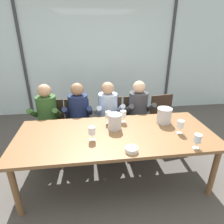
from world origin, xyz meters
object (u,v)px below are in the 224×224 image
at_px(chair_near_curtain, 52,122).
at_px(ice_bucket_primary, 164,115).
at_px(dining_table, 116,138).
at_px(tasting_bowl, 132,149).
at_px(chair_center, 110,118).
at_px(chair_right_of_center, 135,117).
at_px(person_olive_shirt, 47,116).
at_px(person_charcoal_jacket, 139,111).
at_px(person_pale_blue_shirt, 109,113).
at_px(person_navy_polo, 78,115).
at_px(chair_left_of_center, 77,121).
at_px(wine_glass_spare_empty, 92,131).
at_px(wine_glass_by_left_taster, 181,125).
at_px(chair_near_window_right, 163,115).
at_px(ice_bucket_secondary, 115,121).
at_px(wine_glass_center_pour, 108,115).
at_px(wine_glass_by_right_taster, 197,139).
at_px(wine_glass_near_bucket, 123,114).

xyz_separation_m(chair_near_curtain, ice_bucket_primary, (1.70, -0.73, 0.35)).
bearing_deg(dining_table, tasting_bowl, -74.35).
relative_size(chair_center, tasting_bowl, 6.06).
distance_m(chair_right_of_center, person_olive_shirt, 1.53).
bearing_deg(chair_center, person_charcoal_jacket, -10.55).
xyz_separation_m(chair_near_curtain, person_pale_blue_shirt, (0.98, -0.15, 0.17)).
bearing_deg(person_navy_polo, chair_center, 19.30).
distance_m(chair_left_of_center, wine_glass_spare_empty, 1.13).
bearing_deg(chair_left_of_center, tasting_bowl, -63.95).
relative_size(chair_near_curtain, wine_glass_by_left_taster, 5.00).
xyz_separation_m(person_charcoal_jacket, wine_glass_by_left_taster, (0.29, -0.89, 0.18)).
xyz_separation_m(chair_near_window_right, tasting_bowl, (-0.92, -1.36, 0.26)).
distance_m(ice_bucket_secondary, wine_glass_center_pour, 0.19).
distance_m(chair_right_of_center, wine_glass_spare_empty, 1.36).
relative_size(dining_table, wine_glass_by_right_taster, 14.53).
distance_m(tasting_bowl, wine_glass_center_pour, 0.75).
relative_size(chair_right_of_center, wine_glass_spare_empty, 5.00).
relative_size(chair_left_of_center, chair_center, 1.00).
height_order(chair_near_curtain, chair_right_of_center, same).
relative_size(chair_center, person_olive_shirt, 0.73).
bearing_deg(chair_near_window_right, wine_glass_by_right_taster, -105.86).
relative_size(dining_table, wine_glass_near_bucket, 14.53).
xyz_separation_m(person_olive_shirt, wine_glass_near_bucket, (1.17, -0.49, 0.18)).
relative_size(chair_right_of_center, ice_bucket_primary, 3.91).
height_order(chair_right_of_center, chair_near_window_right, same).
relative_size(person_charcoal_jacket, ice_bucket_primary, 5.35).
distance_m(dining_table, tasting_bowl, 0.43).
relative_size(dining_table, chair_center, 2.91).
height_order(wine_glass_center_pour, wine_glass_spare_empty, same).
bearing_deg(wine_glass_by_right_taster, chair_near_curtain, 142.54).
distance_m(dining_table, wine_glass_center_pour, 0.36).
bearing_deg(wine_glass_by_left_taster, chair_near_window_right, 78.08).
bearing_deg(chair_near_curtain, person_pale_blue_shirt, -7.03).
bearing_deg(wine_glass_by_right_taster, tasting_bowl, 177.54).
height_order(chair_near_curtain, ice_bucket_secondary, ice_bucket_secondary).
xyz_separation_m(wine_glass_by_left_taster, wine_glass_by_right_taster, (0.03, -0.35, 0.00)).
xyz_separation_m(chair_near_curtain, person_charcoal_jacket, (1.50, -0.15, 0.17)).
distance_m(person_navy_polo, wine_glass_near_bucket, 0.84).
bearing_deg(person_navy_polo, wine_glass_spare_empty, -75.94).
bearing_deg(chair_right_of_center, ice_bucket_secondary, -116.89).
bearing_deg(wine_glass_by_right_taster, chair_left_of_center, 135.09).
xyz_separation_m(person_olive_shirt, ice_bucket_secondary, (1.02, -0.67, 0.17)).
distance_m(person_pale_blue_shirt, wine_glass_near_bucket, 0.54).
xyz_separation_m(wine_glass_near_bucket, wine_glass_spare_empty, (-0.46, -0.43, 0.00)).
xyz_separation_m(wine_glass_near_bucket, wine_glass_center_pour, (-0.21, -0.01, -0.00)).
xyz_separation_m(person_pale_blue_shirt, tasting_bowl, (0.10, -1.21, 0.09)).
bearing_deg(chair_right_of_center, dining_table, -113.47).
bearing_deg(chair_left_of_center, wine_glass_by_right_taster, -44.61).
relative_size(wine_glass_near_bucket, wine_glass_by_right_taster, 1.00).
bearing_deg(person_navy_polo, dining_table, -56.21).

